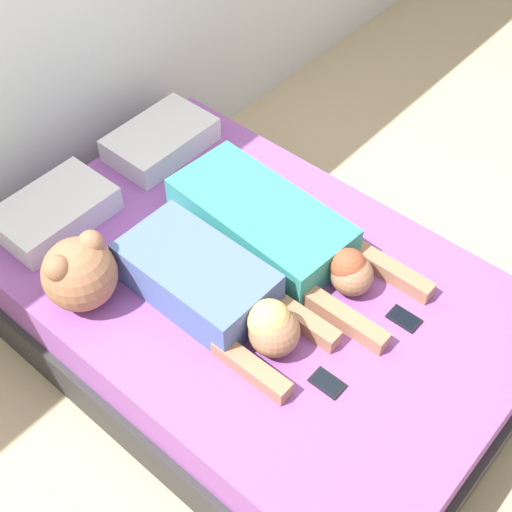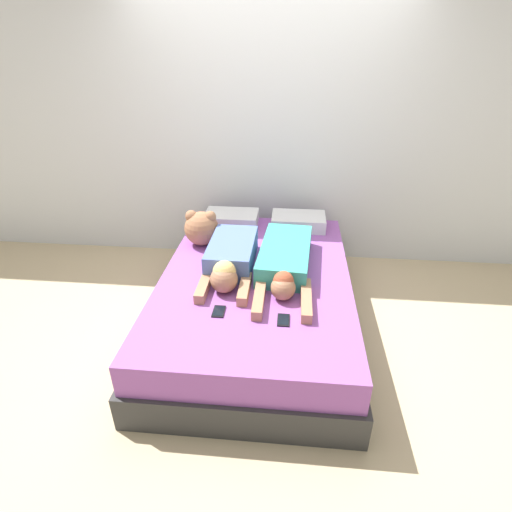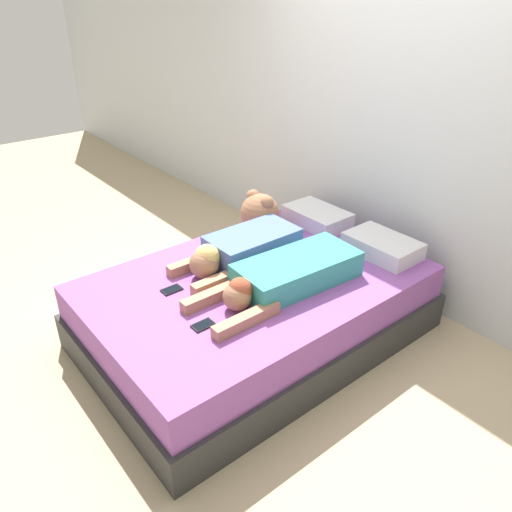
% 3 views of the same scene
% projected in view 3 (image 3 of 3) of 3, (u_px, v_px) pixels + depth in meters
% --- Properties ---
extents(ground_plane, '(12.00, 12.00, 0.00)m').
position_uv_depth(ground_plane, '(256.00, 335.00, 3.47)').
color(ground_plane, tan).
extents(wall_back, '(12.00, 0.06, 2.60)m').
position_uv_depth(wall_back, '(393.00, 119.00, 3.53)').
color(wall_back, silver).
rests_on(wall_back, ground_plane).
extents(bed, '(1.48, 2.19, 0.48)m').
position_uv_depth(bed, '(256.00, 307.00, 3.35)').
color(bed, '#2D2D2D').
rests_on(bed, ground_plane).
extents(pillow_head_left, '(0.50, 0.32, 0.12)m').
position_uv_depth(pillow_head_left, '(317.00, 217.00, 3.91)').
color(pillow_head_left, silver).
rests_on(pillow_head_left, bed).
extents(pillow_head_right, '(0.50, 0.32, 0.12)m').
position_uv_depth(pillow_head_right, '(382.00, 246.00, 3.47)').
color(pillow_head_right, silver).
rests_on(pillow_head_right, bed).
extents(person_left, '(0.36, 0.89, 0.22)m').
position_uv_depth(person_left, '(240.00, 250.00, 3.34)').
color(person_left, '#4C66A5').
rests_on(person_left, bed).
extents(person_right, '(0.43, 1.16, 0.20)m').
position_uv_depth(person_right, '(286.00, 275.00, 3.08)').
color(person_right, teal).
rests_on(person_right, bed).
extents(cell_phone_left, '(0.08, 0.12, 0.01)m').
position_uv_depth(cell_phone_left, '(172.00, 290.00, 3.08)').
color(cell_phone_left, black).
rests_on(cell_phone_left, bed).
extents(cell_phone_right, '(0.08, 0.12, 0.01)m').
position_uv_depth(cell_phone_right, '(203.00, 325.00, 2.77)').
color(cell_phone_right, black).
rests_on(cell_phone_right, bed).
extents(plush_toy, '(0.29, 0.29, 0.31)m').
position_uv_depth(plush_toy, '(260.00, 212.00, 3.76)').
color(plush_toy, '#996647').
rests_on(plush_toy, bed).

